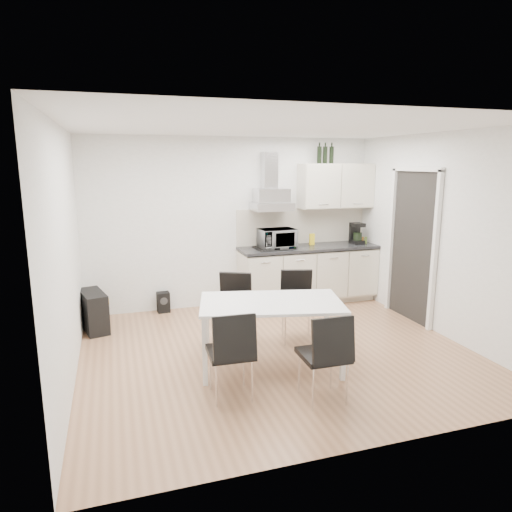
{
  "coord_description": "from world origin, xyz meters",
  "views": [
    {
      "loc": [
        -1.78,
        -4.8,
        2.22
      ],
      "look_at": [
        -0.14,
        0.38,
        1.1
      ],
      "focal_mm": 32.0,
      "sensor_mm": 36.0,
      "label": 1
    }
  ],
  "objects_px": {
    "dining_table": "(271,308)",
    "guitar_amp": "(94,311)",
    "chair_far_left": "(233,311)",
    "chair_near_left": "(230,353)",
    "chair_near_right": "(323,356)",
    "floor_speaker": "(163,302)",
    "kitchenette": "(310,251)",
    "chair_far_right": "(298,307)"
  },
  "relations": [
    {
      "from": "dining_table",
      "to": "guitar_amp",
      "type": "bearing_deg",
      "value": 149.99
    },
    {
      "from": "chair_far_left",
      "to": "chair_near_left",
      "type": "xyz_separation_m",
      "value": [
        -0.34,
        -1.22,
        0.0
      ]
    },
    {
      "from": "chair_far_left",
      "to": "chair_near_right",
      "type": "height_order",
      "value": "same"
    },
    {
      "from": "chair_near_right",
      "to": "guitar_amp",
      "type": "xyz_separation_m",
      "value": [
        -2.12,
        2.6,
        -0.17
      ]
    },
    {
      "from": "floor_speaker",
      "to": "dining_table",
      "type": "bearing_deg",
      "value": -70.6
    },
    {
      "from": "kitchenette",
      "to": "chair_far_left",
      "type": "height_order",
      "value": "kitchenette"
    },
    {
      "from": "dining_table",
      "to": "chair_near_right",
      "type": "bearing_deg",
      "value": -61.44
    },
    {
      "from": "chair_near_left",
      "to": "floor_speaker",
      "type": "bearing_deg",
      "value": 99.49
    },
    {
      "from": "dining_table",
      "to": "chair_near_right",
      "type": "xyz_separation_m",
      "value": [
        0.23,
        -0.83,
        -0.24
      ]
    },
    {
      "from": "guitar_amp",
      "to": "floor_speaker",
      "type": "relative_size",
      "value": 2.24
    },
    {
      "from": "floor_speaker",
      "to": "chair_far_right",
      "type": "bearing_deg",
      "value": -50.67
    },
    {
      "from": "kitchenette",
      "to": "chair_near_right",
      "type": "height_order",
      "value": "kitchenette"
    },
    {
      "from": "kitchenette",
      "to": "chair_near_right",
      "type": "xyz_separation_m",
      "value": [
        -1.16,
        -2.92,
        -0.39
      ]
    },
    {
      "from": "dining_table",
      "to": "chair_near_left",
      "type": "xyz_separation_m",
      "value": [
        -0.58,
        -0.5,
        -0.24
      ]
    },
    {
      "from": "floor_speaker",
      "to": "guitar_amp",
      "type": "bearing_deg",
      "value": -156.09
    },
    {
      "from": "chair_near_right",
      "to": "chair_far_right",
      "type": "bearing_deg",
      "value": 77.9
    },
    {
      "from": "chair_far_left",
      "to": "guitar_amp",
      "type": "relative_size",
      "value": 1.29
    },
    {
      "from": "dining_table",
      "to": "chair_far_left",
      "type": "height_order",
      "value": "chair_far_left"
    },
    {
      "from": "chair_far_right",
      "to": "guitar_amp",
      "type": "xyz_separation_m",
      "value": [
        -2.46,
        1.16,
        -0.17
      ]
    },
    {
      "from": "dining_table",
      "to": "guitar_amp",
      "type": "distance_m",
      "value": 2.63
    },
    {
      "from": "chair_near_right",
      "to": "guitar_amp",
      "type": "height_order",
      "value": "chair_near_right"
    },
    {
      "from": "chair_far_left",
      "to": "chair_near_left",
      "type": "bearing_deg",
      "value": 100.07
    },
    {
      "from": "chair_far_right",
      "to": "floor_speaker",
      "type": "bearing_deg",
      "value": -32.39
    },
    {
      "from": "dining_table",
      "to": "guitar_amp",
      "type": "relative_size",
      "value": 2.45
    },
    {
      "from": "chair_far_left",
      "to": "chair_near_right",
      "type": "bearing_deg",
      "value": 132.8
    },
    {
      "from": "dining_table",
      "to": "kitchenette",
      "type": "bearing_deg",
      "value": 69.47
    },
    {
      "from": "chair_near_right",
      "to": "guitar_amp",
      "type": "bearing_deg",
      "value": 130.57
    },
    {
      "from": "kitchenette",
      "to": "dining_table",
      "type": "xyz_separation_m",
      "value": [
        -1.39,
        -2.09,
        -0.15
      ]
    },
    {
      "from": "chair_far_left",
      "to": "chair_far_right",
      "type": "xyz_separation_m",
      "value": [
        0.81,
        -0.11,
        0.0
      ]
    },
    {
      "from": "dining_table",
      "to": "chair_far_right",
      "type": "relative_size",
      "value": 1.9
    },
    {
      "from": "guitar_amp",
      "to": "chair_far_left",
      "type": "bearing_deg",
      "value": -46.72
    },
    {
      "from": "kitchenette",
      "to": "chair_near_right",
      "type": "relative_size",
      "value": 2.86
    },
    {
      "from": "chair_near_right",
      "to": "floor_speaker",
      "type": "xyz_separation_m",
      "value": [
        -1.15,
        3.09,
        -0.29
      ]
    },
    {
      "from": "chair_far_left",
      "to": "chair_near_left",
      "type": "height_order",
      "value": "same"
    },
    {
      "from": "kitchenette",
      "to": "dining_table",
      "type": "relative_size",
      "value": 1.51
    },
    {
      "from": "chair_near_left",
      "to": "chair_near_right",
      "type": "height_order",
      "value": "same"
    },
    {
      "from": "dining_table",
      "to": "chair_far_right",
      "type": "xyz_separation_m",
      "value": [
        0.57,
        0.61,
        -0.24
      ]
    },
    {
      "from": "kitchenette",
      "to": "guitar_amp",
      "type": "relative_size",
      "value": 3.7
    },
    {
      "from": "kitchenette",
      "to": "chair_near_left",
      "type": "height_order",
      "value": "kitchenette"
    },
    {
      "from": "chair_far_left",
      "to": "kitchenette",
      "type": "bearing_deg",
      "value": -113.99
    },
    {
      "from": "guitar_amp",
      "to": "floor_speaker",
      "type": "distance_m",
      "value": 1.09
    },
    {
      "from": "dining_table",
      "to": "floor_speaker",
      "type": "relative_size",
      "value": 5.5
    }
  ]
}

